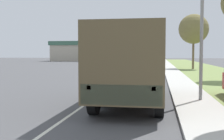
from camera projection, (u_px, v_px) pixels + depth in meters
name	position (u px, v px, depth m)	size (l,w,h in m)	color
ground_plane	(138.00, 68.00, 40.98)	(180.00, 180.00, 0.00)	#4C4C4F
lane_centre_stripe	(138.00, 68.00, 40.98)	(0.12, 120.00, 0.00)	silver
sidewalk_right	(169.00, 68.00, 40.24)	(1.80, 120.00, 0.12)	beige
grass_strip_right	(201.00, 68.00, 39.52)	(7.00, 120.00, 0.02)	olive
military_truck	(132.00, 63.00, 11.53)	(2.51, 7.60, 3.09)	#474C38
car_nearest_ahead	(107.00, 69.00, 26.32)	(1.76, 4.58, 1.42)	silver
car_second_ahead	(125.00, 64.00, 39.63)	(1.72, 4.04, 1.41)	#B7BABF
lamp_post	(197.00, 6.00, 11.83)	(1.69, 0.24, 6.64)	gray
tree_far_right	(194.00, 29.00, 37.66)	(3.98, 3.98, 7.37)	brown
building_distant	(87.00, 51.00, 79.45)	(18.30, 11.59, 5.44)	#B2A893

